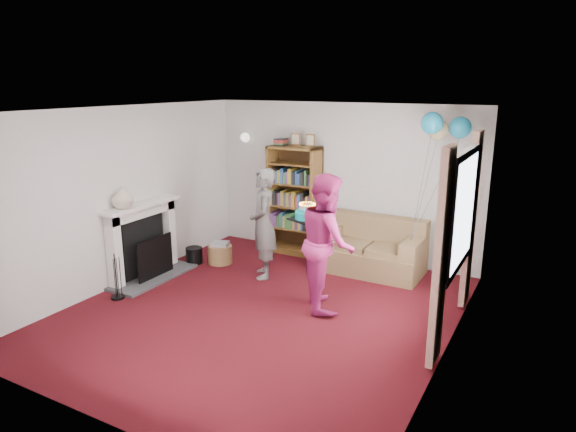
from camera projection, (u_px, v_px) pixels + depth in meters
The scene contains 16 objects.
ground at pixel (261, 311), 6.48m from camera, with size 5.00×5.00×0.00m, color black.
wall_back at pixel (342, 181), 8.29m from camera, with size 4.50×0.02×2.50m, color silver.
wall_left at pixel (123, 196), 7.21m from camera, with size 0.02×5.00×2.50m, color silver.
wall_right at pixel (453, 244), 5.11m from camera, with size 0.02×5.00×2.50m, color silver.
ceiling at pixel (258, 110), 5.84m from camera, with size 4.50×5.00×0.01m, color white.
fireplace at pixel (146, 244), 7.48m from camera, with size 0.55×1.80×1.12m.
window_bay at pixel (459, 232), 5.66m from camera, with size 0.14×2.02×2.20m.
wall_sconce at pixel (245, 137), 8.82m from camera, with size 0.16×0.23×0.16m.
bookcase at pixel (295, 201), 8.55m from camera, with size 0.85×0.42×2.01m.
sofa at pixel (372, 251), 7.82m from camera, with size 1.55×0.82×0.82m.
wicker_basket at pixel (220, 253), 8.18m from camera, with size 0.38×0.38×0.35m.
person_striped at pixel (263, 224), 7.46m from camera, with size 0.59×0.39×1.62m, color black.
person_magenta at pixel (327, 242), 6.43m from camera, with size 0.84×0.66×1.74m, color #B02367.
birthday_cake at pixel (307, 215), 6.66m from camera, with size 0.39×0.39×0.22m.
balloons at pixel (443, 127), 6.92m from camera, with size 0.64×0.68×1.79m.
mantel_vase at pixel (122, 197), 7.01m from camera, with size 0.30×0.30×0.31m, color beige.
Camera 1 is at (3.16, -5.06, 2.82)m, focal length 32.00 mm.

